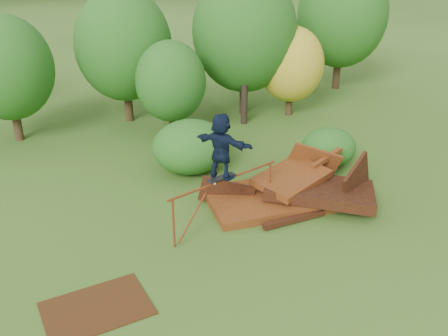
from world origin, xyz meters
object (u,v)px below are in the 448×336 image
object	(u,v)px
skater	(221,146)
scrap_pile	(293,191)
flat_plate	(97,308)
utility_pole	(246,6)

from	to	relation	value
skater	scrap_pile	bearing A→B (deg)	-116.05
skater	flat_plate	bearing A→B (deg)	81.80
utility_pole	flat_plate	bearing A→B (deg)	-123.46
scrap_pile	flat_plate	bearing A→B (deg)	-151.57
scrap_pile	skater	world-z (taller)	skater
scrap_pile	flat_plate	size ratio (longest dim) A/B	2.44
scrap_pile	utility_pole	distance (m)	8.40
scrap_pile	flat_plate	xyz separation A→B (m)	(-5.98, -3.24, -0.35)
skater	utility_pole	size ratio (longest dim) A/B	0.19
flat_plate	scrap_pile	bearing A→B (deg)	28.43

